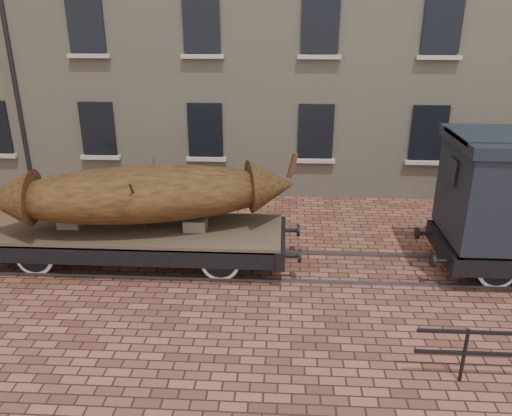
{
  "coord_description": "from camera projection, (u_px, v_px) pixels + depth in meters",
  "views": [
    {
      "loc": [
        0.03,
        -10.62,
        5.66
      ],
      "look_at": [
        -0.62,
        0.5,
        1.3
      ],
      "focal_mm": 35.0,
      "sensor_mm": 36.0,
      "label": 1
    }
  ],
  "objects": [
    {
      "name": "ground",
      "position": [
        281.0,
        267.0,
        11.94
      ],
      "size": [
        90.0,
        90.0,
        0.0
      ],
      "primitive_type": "plane",
      "color": "#552F25"
    },
    {
      "name": "rail_track",
      "position": [
        281.0,
        266.0,
        11.92
      ],
      "size": [
        30.0,
        1.52,
        0.06
      ],
      "color": "#59595E",
      "rests_on": "ground"
    },
    {
      "name": "flatcar_wagon",
      "position": [
        134.0,
        235.0,
        11.86
      ],
      "size": [
        7.91,
        2.15,
        1.19
      ],
      "color": "#453226",
      "rests_on": "ground"
    },
    {
      "name": "iron_boat",
      "position": [
        145.0,
        193.0,
        11.45
      ],
      "size": [
        7.12,
        3.23,
        1.69
      ],
      "color": "brown",
      "rests_on": "flatcar_wagon"
    }
  ]
}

